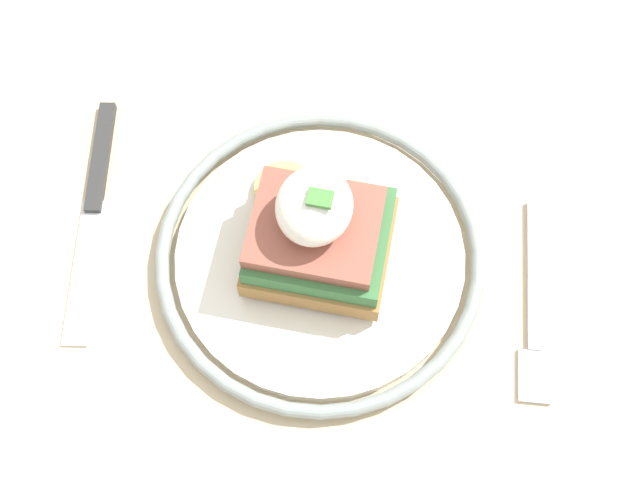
{
  "coord_description": "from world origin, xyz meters",
  "views": [
    {
      "loc": [
        -0.02,
        0.24,
        1.28
      ],
      "look_at": [
        0.02,
        0.02,
        0.78
      ],
      "focal_mm": 45.0,
      "sensor_mm": 36.0,
      "label": 1
    }
  ],
  "objects_px": {
    "sandwich": "(318,231)",
    "fork": "(534,309)",
    "knife": "(95,199)",
    "plate": "(320,255)"
  },
  "relations": [
    {
      "from": "sandwich",
      "to": "fork",
      "type": "distance_m",
      "value": 0.16
    },
    {
      "from": "sandwich",
      "to": "knife",
      "type": "distance_m",
      "value": 0.18
    },
    {
      "from": "plate",
      "to": "fork",
      "type": "xyz_separation_m",
      "value": [
        -0.15,
        0.01,
        -0.01
      ]
    },
    {
      "from": "sandwich",
      "to": "fork",
      "type": "height_order",
      "value": "sandwich"
    },
    {
      "from": "sandwich",
      "to": "fork",
      "type": "xyz_separation_m",
      "value": [
        -0.16,
        0.01,
        -0.04
      ]
    },
    {
      "from": "sandwich",
      "to": "knife",
      "type": "bearing_deg",
      "value": -4.52
    },
    {
      "from": "plate",
      "to": "sandwich",
      "type": "bearing_deg",
      "value": -35.17
    },
    {
      "from": "plate",
      "to": "knife",
      "type": "relative_size",
      "value": 1.21
    },
    {
      "from": "fork",
      "to": "knife",
      "type": "bearing_deg",
      "value": -4.12
    },
    {
      "from": "fork",
      "to": "knife",
      "type": "xyz_separation_m",
      "value": [
        0.33,
        -0.02,
        0.0
      ]
    }
  ]
}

